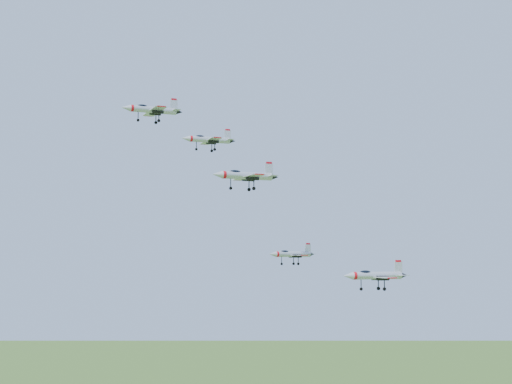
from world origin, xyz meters
name	(u,v)px	position (x,y,z in m)	size (l,w,h in m)	color
jet_lead	(152,110)	(-12.90, 10.86, 147.97)	(12.11, 10.01, 3.24)	#B4B9C2
jet_left_high	(208,140)	(-4.70, 2.45, 141.56)	(10.44, 8.68, 2.79)	#B4B9C2
jet_right_high	(245,176)	(-8.11, -20.16, 132.42)	(11.02, 9.12, 2.94)	#B4B9C2
jet_left_low	(292,254)	(16.51, 8.55, 120.40)	(10.68, 8.76, 2.87)	#B4B9C2
jet_right_low	(375,275)	(22.64, -11.37, 116.50)	(13.11, 10.98, 3.51)	#B4B9C2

